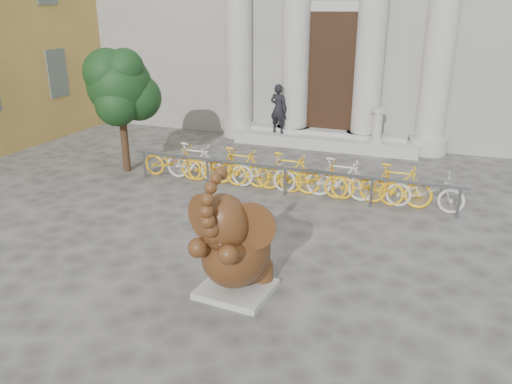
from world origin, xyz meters
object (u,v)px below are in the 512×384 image
at_px(pedestrian, 278,109).
at_px(bike_rack, 288,173).
at_px(elephant_statue, 234,248).
at_px(tree, 120,87).

bearing_deg(pedestrian, bike_rack, 122.29).
relative_size(elephant_statue, pedestrian, 1.38).
height_order(bike_rack, tree, tree).
relative_size(elephant_statue, bike_rack, 0.27).
height_order(elephant_statue, pedestrian, elephant_statue).
xyz_separation_m(bike_rack, pedestrian, (-1.74, 4.44, 0.67)).
bearing_deg(pedestrian, tree, 67.24).
xyz_separation_m(elephant_statue, tree, (-5.32, 4.79, 1.53)).
height_order(elephant_statue, tree, tree).
bearing_deg(elephant_statue, bike_rack, 101.60).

